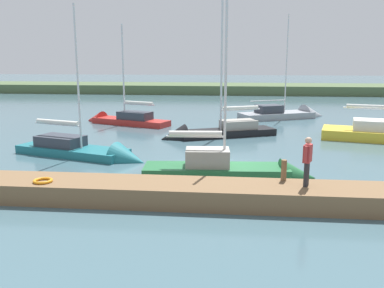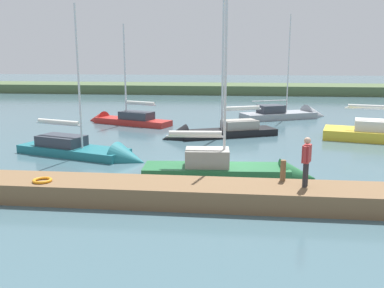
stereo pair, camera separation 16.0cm
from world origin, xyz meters
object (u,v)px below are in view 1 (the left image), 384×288
Objects in this scene: mooring_post_near at (284,170)px; sailboat_inner_slip at (289,117)px; life_ring_buoy at (43,181)px; sailboat_mid_channel at (212,134)px; sailboat_behind_pier at (236,175)px; person_on_dock at (307,158)px; sailboat_far_right at (121,121)px; sailboat_near_dock at (89,155)px.

mooring_post_near is 0.08× the size of sailboat_inner_slip.
life_ring_buoy is 0.07× the size of sailboat_mid_channel.
life_ring_buoy is 0.08× the size of sailboat_behind_pier.
life_ring_buoy is 8.93m from person_on_dock.
sailboat_inner_slip is 5.57× the size of person_on_dock.
sailboat_far_right is (12.91, 4.36, 0.09)m from sailboat_inner_slip.
sailboat_near_dock is 10.55m from sailboat_far_right.
mooring_post_near is 0.08× the size of sailboat_mid_channel.
mooring_post_near is 8.27m from life_ring_buoy.
sailboat_far_right is 19.81m from person_on_dock.
life_ring_buoy is 0.08× the size of sailboat_far_right.
sailboat_far_right is 4.82× the size of person_on_dock.
sailboat_inner_slip is at bearing -140.12° from sailboat_far_right.
sailboat_behind_pier is (-7.33, 3.00, 0.04)m from sailboat_near_dock.
sailboat_mid_channel reaches higher than sailboat_behind_pier.
person_on_dock is at bearing 144.40° from sailboat_far_right.
mooring_post_near reaches higher than life_ring_buoy.
life_ring_buoy is at bearing 7.15° from mooring_post_near.
sailboat_near_dock is 0.90× the size of sailboat_inner_slip.
mooring_post_near is 0.09× the size of sailboat_behind_pier.
person_on_dock is (-2.29, 3.06, 1.50)m from sailboat_behind_pier.
life_ring_buoy is 24.04m from sailboat_inner_slip.
sailboat_inner_slip is 21.06m from person_on_dock.
sailboat_near_dock reaches higher than life_ring_buoy.
sailboat_near_dock is at bearing 21.35° from sailboat_mid_channel.
life_ring_buoy is at bearing 24.86° from person_on_dock.
sailboat_behind_pier is 15.95m from sailboat_far_right.
sailboat_mid_channel is 0.99× the size of sailboat_inner_slip.
sailboat_behind_pier is at bearing -31.38° from person_on_dock.
mooring_post_near is 1.11× the size of life_ring_buoy.
sailboat_far_right reaches higher than life_ring_buoy.
sailboat_behind_pier is 18.37m from sailboat_inner_slip.
sailboat_behind_pier is at bearing -4.43° from sailboat_near_dock.
sailboat_behind_pier is (-6.58, -3.54, -0.60)m from life_ring_buoy.
sailboat_mid_channel is 5.51× the size of person_on_dock.
sailboat_far_right is at bearing 114.33° from sailboat_near_dock.
sailboat_far_right is (7.04, -4.57, 0.01)m from sailboat_mid_channel.
sailboat_far_right is at bearing -56.95° from sailboat_mid_channel.
sailboat_inner_slip reaches higher than sailboat_far_right.
life_ring_buoy is 7.50m from sailboat_behind_pier.
sailboat_far_right is (8.52, -13.48, 0.04)m from sailboat_behind_pier.
sailboat_near_dock is at bearing -31.62° from mooring_post_near.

